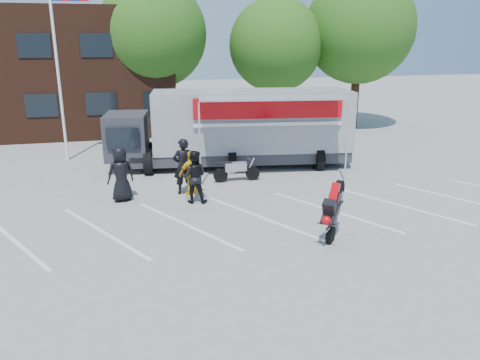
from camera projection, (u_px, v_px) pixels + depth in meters
name	position (u px, v px, depth m)	size (l,w,h in m)	color
ground	(265.00, 231.00, 13.63)	(100.00, 100.00, 0.00)	#969691
parking_bay_lines	(256.00, 218.00, 14.56)	(18.00, 5.00, 0.01)	white
office_building	(13.00, 71.00, 27.10)	(18.00, 8.00, 7.00)	#432215
flagpole	(61.00, 46.00, 20.05)	(1.61, 0.12, 8.00)	white
tree_left	(153.00, 34.00, 26.42)	(6.12, 6.12, 8.64)	#382314
tree_mid	(276.00, 45.00, 27.24)	(5.44, 5.44, 7.68)	#382314
tree_right	(359.00, 29.00, 27.62)	(6.46, 6.46, 9.12)	#382314
transporter_truck	(240.00, 166.00, 20.53)	(10.20, 4.92, 3.25)	#95979D
parked_motorcycle	(237.00, 181.00, 18.31)	(0.63, 1.88, 0.98)	#A8A8AD
stunt_bike_rider	(336.00, 235.00, 13.34)	(0.72, 1.53, 1.80)	black
spectator_leather_a	(121.00, 174.00, 15.88)	(0.93, 0.60, 1.90)	black
spectator_leather_b	(183.00, 166.00, 16.60)	(0.73, 0.48, 2.02)	black
spectator_leather_c	(194.00, 177.00, 15.73)	(0.88, 0.69, 1.81)	black
spectator_hivis	(192.00, 174.00, 16.47)	(0.94, 0.39, 1.60)	yellow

